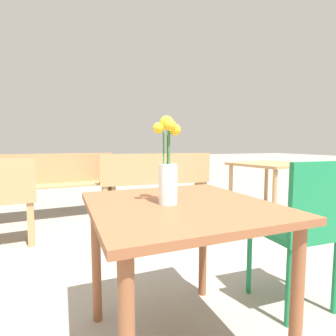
# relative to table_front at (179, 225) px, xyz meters

# --- Properties ---
(table_front) EXTENTS (0.80, 0.86, 0.72)m
(table_front) POSITION_rel_table_front_xyz_m (0.00, 0.00, 0.00)
(table_front) COLOR brown
(table_front) RESTS_ON ground_plane
(flower_vase) EXTENTS (0.12, 0.13, 0.39)m
(flower_vase) POSITION_rel_table_front_xyz_m (-0.06, -0.00, 0.25)
(flower_vase) COLOR silver
(flower_vase) RESTS_ON table_front
(cafe_chair) EXTENTS (0.42, 0.42, 0.89)m
(cafe_chair) POSITION_rel_table_front_xyz_m (0.78, 0.01, -0.09)
(cafe_chair) COLOR #197A47
(cafe_chair) RESTS_ON ground_plane
(bench_near) EXTENTS (1.56, 0.49, 0.85)m
(bench_near) POSITION_rel_table_front_xyz_m (0.71, 2.37, -0.15)
(bench_near) COLOR tan
(bench_near) RESTS_ON ground_plane
(bench_middle) EXTENTS (1.67, 0.46, 0.85)m
(bench_middle) POSITION_rel_table_front_xyz_m (-0.65, 2.68, -0.15)
(bench_middle) COLOR tan
(bench_middle) RESTS_ON ground_plane
(table_back) EXTENTS (0.94, 0.91, 0.74)m
(table_back) POSITION_rel_table_front_xyz_m (1.93, 1.50, 0.02)
(table_back) COLOR tan
(table_back) RESTS_ON ground_plane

